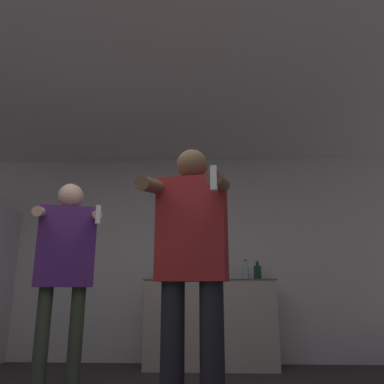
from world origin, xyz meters
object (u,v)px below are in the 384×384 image
at_px(bottle_short_whiskey, 175,272).
at_px(person_man_side, 65,261).
at_px(bottle_green_wine, 246,272).
at_px(person_woman_foreground, 192,263).
at_px(bottle_brown_liquor, 156,271).
at_px(bottle_tall_gin, 204,270).
at_px(bottle_red_label, 258,272).

height_order(bottle_short_whiskey, person_man_side, person_man_side).
relative_size(bottle_green_wine, person_woman_foreground, 0.13).
distance_m(bottle_brown_liquor, person_woman_foreground, 2.20).
distance_m(bottle_brown_liquor, bottle_green_wine, 1.07).
relative_size(bottle_short_whiskey, person_man_side, 0.15).
height_order(bottle_tall_gin, person_man_side, person_man_side).
height_order(bottle_brown_liquor, bottle_tall_gin, bottle_tall_gin).
bearing_deg(bottle_short_whiskey, person_man_side, -116.75).
relative_size(bottle_brown_liquor, person_woman_foreground, 0.15).
relative_size(bottle_green_wine, person_man_side, 0.14).
bearing_deg(bottle_green_wine, bottle_tall_gin, 180.00).
height_order(bottle_green_wine, person_man_side, person_man_side).
bearing_deg(bottle_red_label, bottle_green_wine, 180.00).
bearing_deg(bottle_brown_liquor, person_woman_foreground, -76.47).
distance_m(bottle_tall_gin, person_man_side, 1.88).
bearing_deg(bottle_short_whiskey, bottle_brown_liquor, 180.00).
xyz_separation_m(bottle_short_whiskey, bottle_green_wine, (0.84, 0.00, -0.00)).
height_order(bottle_short_whiskey, bottle_tall_gin, bottle_tall_gin).
bearing_deg(person_woman_foreground, bottle_green_wine, 75.60).
distance_m(bottle_tall_gin, person_woman_foreground, 2.14).
xyz_separation_m(bottle_tall_gin, person_man_side, (-1.11, -1.52, 0.00)).
height_order(bottle_brown_liquor, bottle_short_whiskey, bottle_brown_liquor).
bearing_deg(bottle_tall_gin, bottle_green_wine, 0.00).
distance_m(bottle_red_label, bottle_short_whiskey, 0.98).
height_order(bottle_brown_liquor, person_man_side, person_man_side).
xyz_separation_m(bottle_green_wine, person_man_side, (-1.60, -1.52, 0.02)).
bearing_deg(person_woman_foreground, bottle_tall_gin, 88.43).
relative_size(bottle_brown_liquor, bottle_green_wine, 1.16).
bearing_deg(person_woman_foreground, bottle_brown_liquor, 103.53).
height_order(bottle_brown_liquor, bottle_red_label, bottle_brown_liquor).
relative_size(bottle_tall_gin, person_woman_foreground, 0.16).
bearing_deg(person_man_side, bottle_tall_gin, 53.71).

